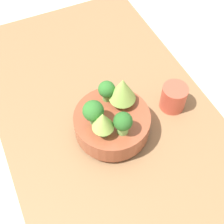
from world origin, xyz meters
TOP-DOWN VIEW (x-y plane):
  - ground_plane at (0.00, 0.00)m, footprint 6.00×6.00m
  - table at (0.00, 0.00)m, footprint 1.13×0.60m
  - bowl at (0.02, -0.01)m, footprint 0.20×0.20m
  - broccoli_floret_right at (0.07, -0.01)m, footprint 0.05×0.05m
  - broccoli_floret_front at (0.02, -0.06)m, footprint 0.05×0.05m
  - romanesco_piece_far at (-0.01, 0.03)m, footprint 0.07×0.07m
  - broccoli_floret_left at (-0.04, 0.00)m, footprint 0.05×0.05m
  - romanesco_piece_near at (0.06, -0.05)m, footprint 0.05×0.05m
  - cup at (0.01, 0.19)m, footprint 0.07×0.07m

SIDE VIEW (x-z plane):
  - ground_plane at x=0.00m, z-range 0.00..0.00m
  - table at x=0.00m, z-range 0.00..0.03m
  - cup at x=0.01m, z-range 0.03..0.11m
  - bowl at x=0.02m, z-range 0.04..0.11m
  - broccoli_floret_left at x=-0.04m, z-range 0.11..0.17m
  - broccoli_floret_right at x=0.07m, z-range 0.11..0.18m
  - broccoli_floret_front at x=0.02m, z-range 0.11..0.19m
  - romanesco_piece_near at x=0.06m, z-range 0.11..0.20m
  - romanesco_piece_far at x=-0.01m, z-range 0.11..0.20m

